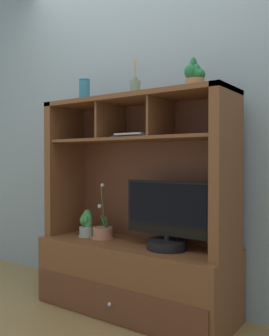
{
  "coord_description": "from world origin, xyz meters",
  "views": [
    {
      "loc": [
        1.4,
        -2.0,
        1.0
      ],
      "look_at": [
        0.0,
        0.0,
        0.94
      ],
      "focal_mm": 39.84,
      "sensor_mm": 36.0,
      "label": 1
    }
  ],
  "objects": [
    {
      "name": "magazine_stack_left",
      "position": [
        0.02,
        -0.0,
        1.15
      ],
      "size": [
        0.3,
        0.25,
        0.03
      ],
      "color": "#2D4882",
      "rests_on": "media_console"
    },
    {
      "name": "potted_orchid",
      "position": [
        -0.26,
        -0.01,
        0.49
      ],
      "size": [
        0.16,
        0.16,
        0.38
      ],
      "color": "#B36F53",
      "rests_on": "media_console"
    },
    {
      "name": "floor_plane",
      "position": [
        0.0,
        0.0,
        -0.01
      ],
      "size": [
        6.0,
        6.0,
        0.02
      ],
      "primitive_type": "cube",
      "color": "olive",
      "rests_on": "ground"
    },
    {
      "name": "ceramic_vase",
      "position": [
        -0.43,
        -0.01,
        1.49
      ],
      "size": [
        0.08,
        0.08,
        0.17
      ],
      "color": "#2B6B8A",
      "rests_on": "media_console"
    },
    {
      "name": "diffuser_bottle",
      "position": [
        0.0,
        0.01,
        1.47
      ],
      "size": [
        0.07,
        0.07,
        0.25
      ],
      "color": "gray",
      "rests_on": "media_console"
    },
    {
      "name": "back_wall",
      "position": [
        0.0,
        0.27,
        1.4
      ],
      "size": [
        6.0,
        0.02,
        2.8
      ],
      "primitive_type": "cube",
      "color": "#86979E",
      "rests_on": "ground"
    },
    {
      "name": "media_console",
      "position": [
        0.0,
        0.01,
        0.41
      ],
      "size": [
        1.32,
        0.52,
        1.41
      ],
      "color": "brown",
      "rests_on": "ground"
    },
    {
      "name": "potted_fern",
      "position": [
        -0.39,
        -0.03,
        0.54
      ],
      "size": [
        0.12,
        0.12,
        0.19
      ],
      "color": "#929D8E",
      "rests_on": "media_console"
    },
    {
      "name": "tv_monitor",
      "position": [
        0.26,
        -0.03,
        0.62
      ],
      "size": [
        0.57,
        0.25,
        0.42
      ],
      "color": "black",
      "rests_on": "media_console"
    },
    {
      "name": "potted_succulent",
      "position": [
        0.43,
        0.01,
        1.49
      ],
      "size": [
        0.13,
        0.13,
        0.2
      ],
      "color": "#AC7049",
      "rests_on": "media_console"
    }
  ]
}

